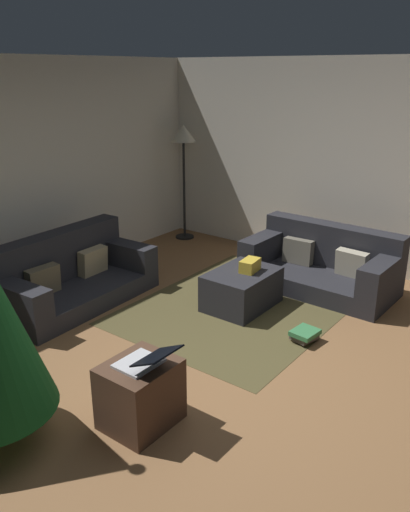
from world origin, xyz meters
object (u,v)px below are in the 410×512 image
Objects in this scene: ottoman at (242,289)px; couch_right at (323,265)px; corner_lamp at (183,142)px; book_stack at (305,335)px; side_table at (140,394)px; tv_remote at (251,268)px; laptop at (145,360)px; gift_box at (250,265)px; couch_left at (70,277)px.

couch_right is at bearing -23.79° from ottoman.
book_stack is at bearing -121.50° from corner_lamp.
side_table is 0.31× the size of corner_lamp.
corner_lamp reaches higher than book_stack.
tv_remote is 0.58× the size of book_stack.
couch_right is at bearing 1.05° from side_table.
laptop is (-0.00, -0.07, 0.30)m from side_table.
laptop reaches higher than ottoman.
tv_remote reaches higher than book_stack.
ottoman is at bearing 141.60° from gift_box.
gift_box is at bearing -38.40° from ottoman.
gift_box is 0.09m from tv_remote.
gift_box is (1.09, -1.66, 0.19)m from couch_left.
gift_box is (-0.97, 0.40, 0.19)m from couch_right.
corner_lamp is at bearing 58.50° from book_stack.
tv_remote is (1.16, -1.63, 0.13)m from couch_left.
couch_left is 4.28× the size of laptop.
couch_right reaches higher than ottoman.
tv_remote is 0.38× the size of laptop.
tv_remote is at bearing 13.87° from laptop.
ottoman is 0.25m from tv_remote.
tv_remote is 2.31m from laptop.
ottoman is (1.02, -1.60, -0.08)m from couch_left.
corner_lamp reaches higher than ottoman.
couch_right is at bearing -22.61° from gift_box.
couch_right is 3.14m from side_table.
side_table is (-1.08, -2.12, -0.04)m from couch_left.
ottoman is 2.85m from corner_lamp.
gift_box is at bearing -124.75° from corner_lamp.
corner_lamp is (1.46, 2.11, 0.98)m from gift_box.
laptop is at bearing -144.03° from corner_lamp.
side_table is at bearing 167.77° from book_stack.
couch_right is 1.02× the size of corner_lamp.
book_stack is at bearing -112.43° from gift_box.
corner_lamp is at bearing 35.97° from laptop.
gift_box is 0.88× the size of book_stack.
tv_remote is 1.04m from book_stack.
ottoman is at bearing 152.14° from tv_remote.
corner_lamp is at bearing 39.97° from tv_remote.
corner_lamp is at bearing 55.25° from gift_box.
tv_remote is at bearing 12.24° from side_table.
couch_right is at bearing 132.38° from couch_left.
side_table reaches higher than book_stack.
ottoman is at bearing 15.45° from laptop.
couch_left is 2.27× the size of ottoman.
couch_left is at bearing 109.20° from tv_remote.
corner_lamp reaches higher than couch_right.
corner_lamp is (1.39, 2.08, 1.03)m from tv_remote.
couch_left reaches higher than laptop.
couch_left is 1.99m from gift_box.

